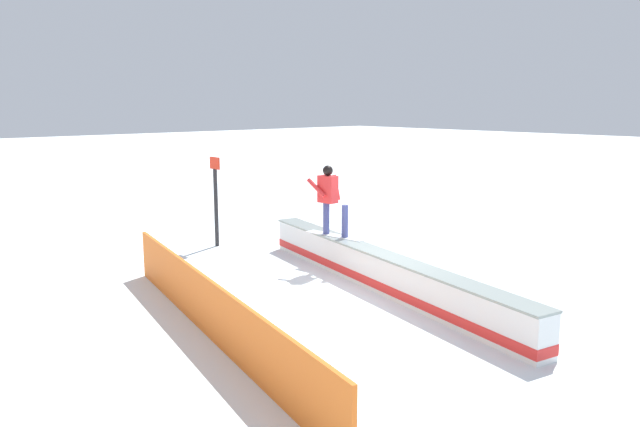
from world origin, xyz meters
The scene contains 5 objects.
ground_plane centered at (0.00, 0.00, 0.00)m, with size 120.00×120.00×0.00m, color white.
grind_box centered at (0.00, 0.00, 0.34)m, with size 7.88×2.10×0.74m.
snowboarder centered at (1.79, -0.32, 1.57)m, with size 1.54×0.53×1.51m.
safety_fence centered at (0.00, 3.78, 0.47)m, with size 8.00×0.06×0.94m, color orange.
trail_marker centered at (5.23, 0.39, 1.20)m, with size 0.40×0.10×2.25m.
Camera 1 is at (-7.70, 8.40, 3.57)m, focal length 34.14 mm.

